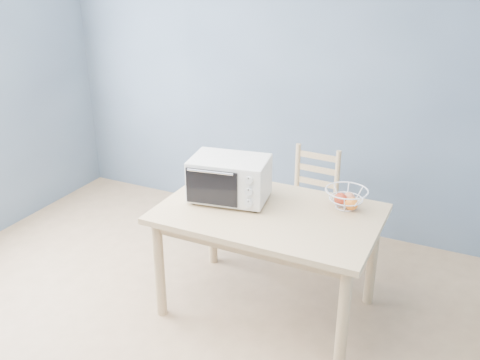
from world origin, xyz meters
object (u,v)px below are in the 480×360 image
at_px(fruit_basket, 347,198).
at_px(dining_chair, 310,203).
at_px(dining_table, 269,225).
at_px(toaster_oven, 227,178).

height_order(fruit_basket, dining_chair, fruit_basket).
height_order(dining_table, fruit_basket, fruit_basket).
bearing_deg(dining_chair, toaster_oven, -107.42).
relative_size(dining_table, dining_chair, 1.64).
distance_m(toaster_oven, dining_chair, 1.03).
relative_size(toaster_oven, dining_chair, 0.65).
distance_m(fruit_basket, dining_chair, 0.86).
distance_m(dining_table, toaster_oven, 0.42).
bearing_deg(toaster_oven, dining_chair, 60.11).
bearing_deg(fruit_basket, dining_chair, 125.23).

